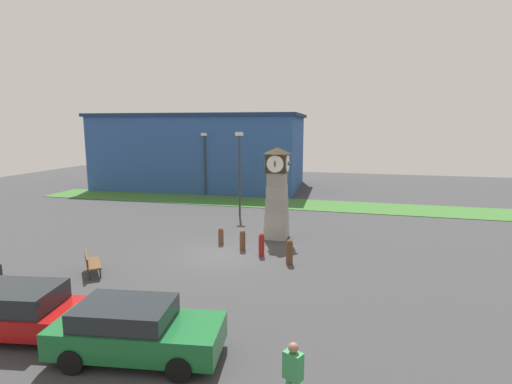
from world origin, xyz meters
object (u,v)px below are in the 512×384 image
Objects in this scene: bollard_near_tower at (221,236)px; bench at (91,262)px; car_by_building at (135,330)px; pedestrian_crossing_lot at (293,373)px; car_near_tower at (24,311)px; bollard_far_row at (261,244)px; street_lamp_far_side at (239,167)px; bollard_mid_row at (243,240)px; bollard_end_row at (290,252)px; pedestrian_near_bench at (285,203)px; street_lamp_near_road at (205,159)px; clock_tower at (277,194)px.

bench is at bearing -125.23° from bollard_near_tower.
car_by_building is 6.98m from bench.
car_near_tower is at bearing 171.35° from pedestrian_crossing_lot.
bollard_far_row is 9.26m from street_lamp_far_side.
bollard_end_row is at bearing -27.82° from bollard_mid_row.
car_by_building reaches higher than bollard_mid_row.
pedestrian_crossing_lot is (8.14, -1.24, 0.18)m from car_near_tower.
bollard_far_row is 0.24× the size of car_near_tower.
pedestrian_crossing_lot is (3.57, -18.49, 0.04)m from pedestrian_near_bench.
street_lamp_near_road is (-11.81, 24.68, 2.27)m from pedestrian_crossing_lot.
street_lamp_near_road reaches higher than bollard_end_row.
bollard_far_row is 10.05m from car_near_tower.
pedestrian_near_bench is 3.93m from street_lamp_far_side.
bollard_far_row is (-0.07, -3.23, -1.85)m from clock_tower.
street_lamp_near_road is 8.42m from street_lamp_far_side.
pedestrian_crossing_lot reaches higher than car_near_tower.
pedestrian_near_bench is at bearing 95.55° from clock_tower.
pedestrian_crossing_lot is at bearing -64.43° from street_lamp_near_road.
bollard_end_row is 18.72m from street_lamp_near_road.
street_lamp_far_side is at bearing 113.47° from bollard_far_row.
street_lamp_far_side is (-4.98, 8.86, 2.73)m from bollard_end_row.
clock_tower is 13.07m from car_near_tower.
street_lamp_far_side reaches higher than bollard_mid_row.
pedestrian_near_bench is (5.80, 12.59, 0.36)m from bench.
bollard_far_row is 8.99m from car_by_building.
bollard_far_row is 17.32m from street_lamp_near_road.
pedestrian_crossing_lot is at bearing -13.30° from car_by_building.
bollard_far_row is at bearing -59.49° from street_lamp_near_road.
pedestrian_near_bench is 0.96× the size of pedestrian_crossing_lot.
street_lamp_far_side is (5.17, -6.64, 0.11)m from street_lamp_near_road.
bollard_end_row is at bearing 23.04° from bench.
street_lamp_far_side is at bearing -171.79° from pedestrian_near_bench.
bollard_mid_row is 0.93× the size of bollard_end_row.
pedestrian_crossing_lot is 0.29× the size of street_lamp_far_side.
pedestrian_near_bench is 0.29× the size of street_lamp_near_road.
car_near_tower is at bearing -104.29° from bollard_near_tower.
car_by_building is at bearing -98.05° from bollard_far_row.
bollard_far_row is 8.57m from pedestrian_near_bench.
bollard_mid_row reaches higher than bollard_near_tower.
pedestrian_near_bench reaches higher than bollard_far_row.
bollard_far_row is at bearing 59.95° from car_near_tower.
bollard_mid_row is 11.36m from pedestrian_crossing_lot.
car_by_building is 24.91m from street_lamp_near_road.
bollard_end_row is at bearing -70.65° from clock_tower.
bollard_near_tower is at bearing 116.46° from pedestrian_crossing_lot.
pedestrian_near_bench is at bearing 100.92° from pedestrian_crossing_lot.
bollard_end_row is 0.72× the size of pedestrian_near_bench.
car_near_tower is (-5.10, -11.92, -1.67)m from clock_tower.
bollard_near_tower is 2.81m from bollard_far_row.
bollard_far_row is at bearing -86.98° from pedestrian_near_bench.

